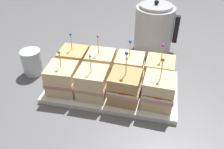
# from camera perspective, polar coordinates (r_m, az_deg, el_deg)

# --- Properties ---
(ground_plane) EXTENTS (6.00, 6.00, 0.00)m
(ground_plane) POSITION_cam_1_polar(r_m,az_deg,el_deg) (0.88, 0.00, -3.82)
(ground_plane) COLOR slate
(serving_platter) EXTENTS (0.47, 0.25, 0.02)m
(serving_platter) POSITION_cam_1_polar(r_m,az_deg,el_deg) (0.87, 0.00, -3.37)
(serving_platter) COLOR white
(serving_platter) RESTS_ON ground_plane
(sandwich_front_far_left) EXTENTS (0.11, 0.11, 0.16)m
(sandwich_front_far_left) POSITION_cam_1_polar(r_m,az_deg,el_deg) (0.84, -11.80, -0.96)
(sandwich_front_far_left) COLOR beige
(sandwich_front_far_left) RESTS_ON serving_platter
(sandwich_front_center_left) EXTENTS (0.10, 0.10, 0.16)m
(sandwich_front_center_left) POSITION_cam_1_polar(r_m,az_deg,el_deg) (0.81, -4.67, -2.00)
(sandwich_front_center_left) COLOR beige
(sandwich_front_center_left) RESTS_ON serving_platter
(sandwich_front_center_right) EXTENTS (0.11, 0.11, 0.19)m
(sandwich_front_center_right) POSITION_cam_1_polar(r_m,az_deg,el_deg) (0.79, 3.13, -3.00)
(sandwich_front_center_right) COLOR tan
(sandwich_front_center_right) RESTS_ON serving_platter
(sandwich_front_far_right) EXTENTS (0.11, 0.11, 0.18)m
(sandwich_front_far_right) POSITION_cam_1_polar(r_m,az_deg,el_deg) (0.78, 11.12, -3.90)
(sandwich_front_far_right) COLOR beige
(sandwich_front_far_right) RESTS_ON serving_platter
(sandwich_back_far_left) EXTENTS (0.10, 0.11, 0.17)m
(sandwich_back_far_left) POSITION_cam_1_polar(r_m,az_deg,el_deg) (0.92, -9.15, 3.03)
(sandwich_back_far_left) COLOR tan
(sandwich_back_far_left) RESTS_ON serving_platter
(sandwich_back_center_left) EXTENTS (0.10, 0.10, 0.18)m
(sandwich_back_center_left) POSITION_cam_1_polar(r_m,az_deg,el_deg) (0.89, -2.70, 2.30)
(sandwich_back_center_left) COLOR beige
(sandwich_back_center_left) RESTS_ON serving_platter
(sandwich_back_center_right) EXTENTS (0.10, 0.10, 0.16)m
(sandwich_back_center_right) POSITION_cam_1_polar(r_m,az_deg,el_deg) (0.87, 4.21, 1.37)
(sandwich_back_center_right) COLOR beige
(sandwich_back_center_right) RESTS_ON serving_platter
(sandwich_back_far_right) EXTENTS (0.11, 0.11, 0.17)m
(sandwich_back_far_right) POSITION_cam_1_polar(r_m,az_deg,el_deg) (0.87, 11.28, 0.47)
(sandwich_back_far_right) COLOR #DBB77A
(sandwich_back_far_right) RESTS_ON serving_platter
(kettle_steel) EXTENTS (0.19, 0.17, 0.24)m
(kettle_steel) POSITION_cam_1_polar(r_m,az_deg,el_deg) (1.10, 10.05, 10.84)
(kettle_steel) COLOR #B7BABF
(kettle_steel) RESTS_ON ground_plane
(drinking_glass) EXTENTS (0.08, 0.08, 0.10)m
(drinking_glass) POSITION_cam_1_polar(r_m,az_deg,el_deg) (0.99, -18.65, 2.83)
(drinking_glass) COLOR silver
(drinking_glass) RESTS_ON ground_plane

